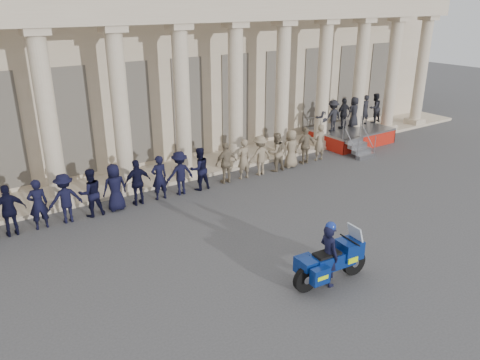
{
  "coord_description": "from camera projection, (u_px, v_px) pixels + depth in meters",
  "views": [
    {
      "loc": [
        -7.37,
        -8.74,
        7.13
      ],
      "look_at": [
        0.72,
        3.03,
        1.6
      ],
      "focal_mm": 35.0,
      "sensor_mm": 36.0,
      "label": 1
    }
  ],
  "objects": [
    {
      "name": "officer_rank",
      "position": [
        114.0,
        188.0,
        16.64
      ],
      "size": [
        20.22,
        0.66,
        1.74
      ],
      "color": "black",
      "rests_on": "ground"
    },
    {
      "name": "rider",
      "position": [
        329.0,
        254.0,
        12.24
      ],
      "size": [
        0.47,
        0.67,
        1.83
      ],
      "rotation": [
        0.0,
        0.0,
        1.49
      ],
      "color": "black",
      "rests_on": "ground"
    },
    {
      "name": "reviewing_stand",
      "position": [
        349.0,
        119.0,
        24.42
      ],
      "size": [
        4.77,
        3.81,
        2.38
      ],
      "color": "gray",
      "rests_on": "ground"
    },
    {
      "name": "building",
      "position": [
        93.0,
        56.0,
        22.89
      ],
      "size": [
        40.0,
        12.5,
        9.0
      ],
      "color": "#BAA88C",
      "rests_on": "ground"
    },
    {
      "name": "ground",
      "position": [
        280.0,
        270.0,
        13.18
      ],
      "size": [
        90.0,
        90.0,
        0.0
      ],
      "primitive_type": "plane",
      "color": "#3D3D3F",
      "rests_on": "ground"
    },
    {
      "name": "motorcycle",
      "position": [
        332.0,
        261.0,
        12.4
      ],
      "size": [
        2.37,
        0.99,
        1.52
      ],
      "rotation": [
        0.0,
        0.0,
        -0.08
      ],
      "color": "black",
      "rests_on": "ground"
    }
  ]
}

